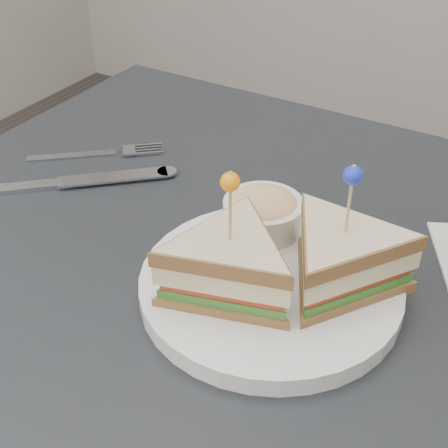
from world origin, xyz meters
TOP-DOWN VIEW (x-y plane):
  - table at (0.00, 0.00)m, footprint 0.80×0.80m
  - plate_meal at (0.08, -0.00)m, footprint 0.30×0.30m
  - cutlery_fork at (-0.24, 0.12)m, footprint 0.15×0.13m
  - cutlery_knife at (-0.23, 0.04)m, footprint 0.19×0.18m

SIDE VIEW (x-z plane):
  - table at x=0.00m, z-range 0.30..1.05m
  - cutlery_fork at x=-0.24m, z-range 0.75..0.76m
  - cutlery_knife at x=-0.23m, z-range 0.75..0.76m
  - plate_meal at x=0.08m, z-range 0.72..0.86m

